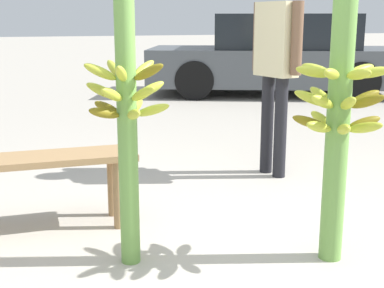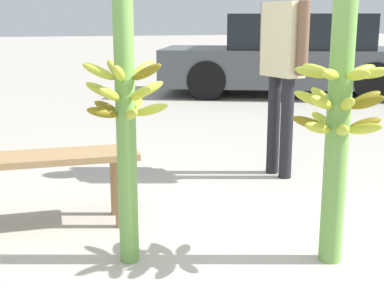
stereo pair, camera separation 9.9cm
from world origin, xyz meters
The scene contains 6 objects.
ground_plane centered at (0.00, 0.00, 0.00)m, with size 80.00×80.00×0.00m, color #B2AA9E.
banana_stalk_left centered at (-0.48, 0.44, 0.84)m, with size 0.43×0.44×1.62m.
banana_stalk_center centered at (0.55, 0.13, 0.85)m, with size 0.48×0.48×1.67m.
vendor_person centered at (1.01, 1.68, 1.01)m, with size 0.24×0.55×1.66m.
market_bench centered at (-1.03, 1.07, 0.39)m, with size 1.44×0.37×0.47m.
parked_car centered at (3.39, 6.13, 0.65)m, with size 4.57×3.31×1.35m.
Camera 1 is at (-1.04, -2.17, 1.27)m, focal length 50.00 mm.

